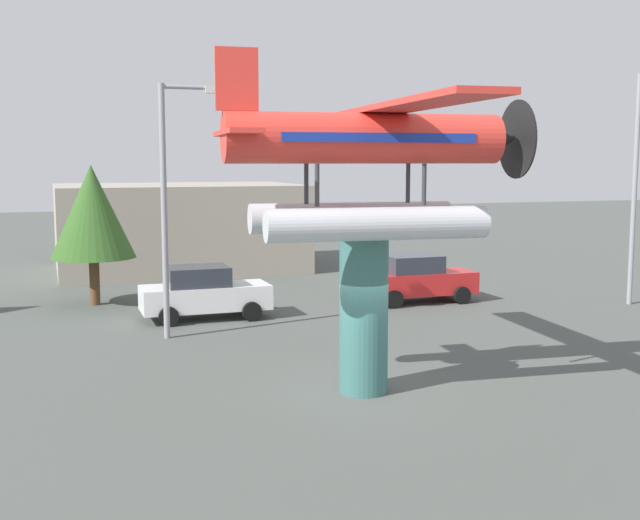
{
  "coord_description": "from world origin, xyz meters",
  "views": [
    {
      "loc": [
        -6.67,
        -16.27,
        5.22
      ],
      "look_at": [
        0.0,
        3.0,
        2.66
      ],
      "focal_mm": 44.67,
      "sensor_mm": 36.0,
      "label": 1
    }
  ],
  "objects_px": {
    "streetlight_secondary": "(640,173)",
    "floatplane_monument": "(370,160)",
    "display_pedestal": "(364,315)",
    "car_far_red": "(416,278)",
    "storefront_building": "(178,227)",
    "car_mid_white": "(203,293)",
    "streetlight_primary": "(171,191)",
    "tree_east": "(92,212)"
  },
  "relations": [
    {
      "from": "floatplane_monument",
      "to": "car_mid_white",
      "type": "bearing_deg",
      "value": 106.6
    },
    {
      "from": "car_mid_white",
      "to": "tree_east",
      "type": "bearing_deg",
      "value": 130.06
    },
    {
      "from": "streetlight_secondary",
      "to": "car_mid_white",
      "type": "bearing_deg",
      "value": 171.24
    },
    {
      "from": "streetlight_secondary",
      "to": "storefront_building",
      "type": "relative_size",
      "value": 0.73
    },
    {
      "from": "car_far_red",
      "to": "floatplane_monument",
      "type": "bearing_deg",
      "value": -121.16
    },
    {
      "from": "tree_east",
      "to": "streetlight_primary",
      "type": "bearing_deg",
      "value": -73.52
    },
    {
      "from": "floatplane_monument",
      "to": "car_mid_white",
      "type": "distance_m",
      "value": 10.65
    },
    {
      "from": "storefront_building",
      "to": "car_mid_white",
      "type": "bearing_deg",
      "value": -95.45
    },
    {
      "from": "floatplane_monument",
      "to": "tree_east",
      "type": "xyz_separation_m",
      "value": [
        -5.21,
        13.38,
        -1.84
      ]
    },
    {
      "from": "streetlight_secondary",
      "to": "display_pedestal",
      "type": "bearing_deg",
      "value": -152.32
    },
    {
      "from": "display_pedestal",
      "to": "tree_east",
      "type": "height_order",
      "value": "tree_east"
    },
    {
      "from": "floatplane_monument",
      "to": "storefront_building",
      "type": "bearing_deg",
      "value": 96.97
    },
    {
      "from": "floatplane_monument",
      "to": "car_mid_white",
      "type": "xyz_separation_m",
      "value": [
        -1.96,
        9.52,
        -4.34
      ]
    },
    {
      "from": "car_far_red",
      "to": "streetlight_primary",
      "type": "relative_size",
      "value": 0.57
    },
    {
      "from": "streetlight_primary",
      "to": "storefront_building",
      "type": "xyz_separation_m",
      "value": [
        2.56,
        14.99,
        -2.29
      ]
    },
    {
      "from": "display_pedestal",
      "to": "car_far_red",
      "type": "xyz_separation_m",
      "value": [
        6.22,
        10.07,
        -0.89
      ]
    },
    {
      "from": "car_mid_white",
      "to": "car_far_red",
      "type": "height_order",
      "value": "same"
    },
    {
      "from": "car_far_red",
      "to": "storefront_building",
      "type": "xyz_separation_m",
      "value": [
        -6.86,
        11.93,
        1.16
      ]
    },
    {
      "from": "display_pedestal",
      "to": "car_far_red",
      "type": "relative_size",
      "value": 0.85
    },
    {
      "from": "storefront_building",
      "to": "display_pedestal",
      "type": "bearing_deg",
      "value": -88.34
    },
    {
      "from": "storefront_building",
      "to": "floatplane_monument",
      "type": "bearing_deg",
      "value": -88.0
    },
    {
      "from": "streetlight_primary",
      "to": "streetlight_secondary",
      "type": "bearing_deg",
      "value": 0.41
    },
    {
      "from": "streetlight_secondary",
      "to": "storefront_building",
      "type": "xyz_separation_m",
      "value": [
        -14.23,
        14.87,
        -2.73
      ]
    },
    {
      "from": "streetlight_secondary",
      "to": "storefront_building",
      "type": "distance_m",
      "value": 20.76
    },
    {
      "from": "car_mid_white",
      "to": "streetlight_secondary",
      "type": "bearing_deg",
      "value": -8.76
    },
    {
      "from": "streetlight_secondary",
      "to": "floatplane_monument",
      "type": "bearing_deg",
      "value": -152.06
    },
    {
      "from": "display_pedestal",
      "to": "car_mid_white",
      "type": "distance_m",
      "value": 9.73
    },
    {
      "from": "car_far_red",
      "to": "tree_east",
      "type": "xyz_separation_m",
      "value": [
        -11.3,
        3.3,
        2.5
      ]
    },
    {
      "from": "car_far_red",
      "to": "streetlight_primary",
      "type": "distance_m",
      "value": 10.49
    },
    {
      "from": "car_far_red",
      "to": "storefront_building",
      "type": "height_order",
      "value": "storefront_building"
    },
    {
      "from": "display_pedestal",
      "to": "storefront_building",
      "type": "relative_size",
      "value": 0.32
    },
    {
      "from": "tree_east",
      "to": "floatplane_monument",
      "type": "bearing_deg",
      "value": -68.74
    },
    {
      "from": "display_pedestal",
      "to": "car_far_red",
      "type": "height_order",
      "value": "display_pedestal"
    },
    {
      "from": "display_pedestal",
      "to": "floatplane_monument",
      "type": "relative_size",
      "value": 0.34
    },
    {
      "from": "streetlight_secondary",
      "to": "storefront_building",
      "type": "bearing_deg",
      "value": 133.75
    },
    {
      "from": "car_mid_white",
      "to": "car_far_red",
      "type": "distance_m",
      "value": 8.07
    },
    {
      "from": "car_mid_white",
      "to": "streetlight_secondary",
      "type": "height_order",
      "value": "streetlight_secondary"
    },
    {
      "from": "floatplane_monument",
      "to": "tree_east",
      "type": "distance_m",
      "value": 14.48
    },
    {
      "from": "display_pedestal",
      "to": "floatplane_monument",
      "type": "bearing_deg",
      "value": -4.97
    },
    {
      "from": "display_pedestal",
      "to": "tree_east",
      "type": "relative_size",
      "value": 0.7
    },
    {
      "from": "streetlight_primary",
      "to": "storefront_building",
      "type": "bearing_deg",
      "value": 80.32
    },
    {
      "from": "car_far_red",
      "to": "display_pedestal",
      "type": "bearing_deg",
      "value": -121.72
    }
  ]
}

